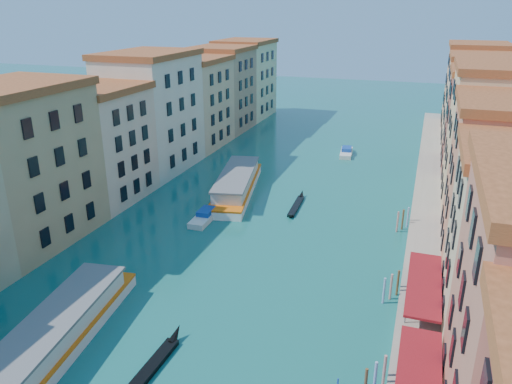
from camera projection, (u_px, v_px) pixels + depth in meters
left_bank_palazzos at (133, 124)px, 83.68m from camera, size 12.80×128.40×21.00m
right_bank_palazzos at (497, 154)px, 66.79m from camera, size 12.80×128.40×21.00m
quay at (426, 210)px, 72.50m from camera, size 4.00×140.00×1.00m
mooring_poles_right at (379, 356)px, 41.11m from camera, size 1.44×54.24×3.20m
vaporetto_near at (60, 330)px, 44.27m from camera, size 7.79×21.85×3.18m
vaporetto_far at (237, 184)px, 80.01m from camera, size 9.64×23.31×3.38m
gondola_fore at (145, 373)px, 40.56m from camera, size 1.31×12.19×2.43m
gondola_far at (296, 205)px, 74.79m from camera, size 1.39×10.45×1.48m
motorboat_mid at (205, 216)px, 70.18m from camera, size 2.41×7.12×1.46m
motorboat_far at (346, 152)px, 100.57m from camera, size 2.95×7.28×1.47m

